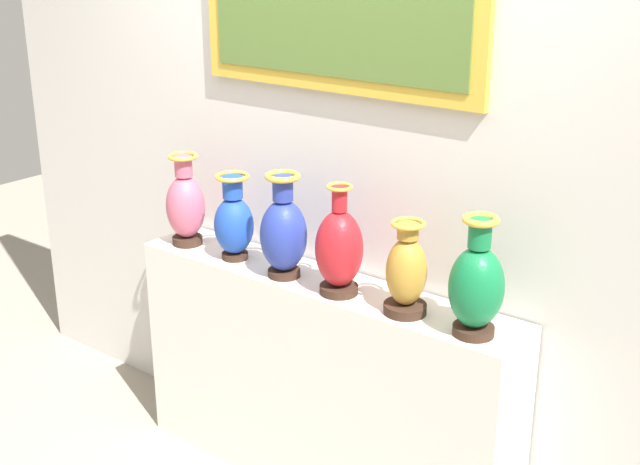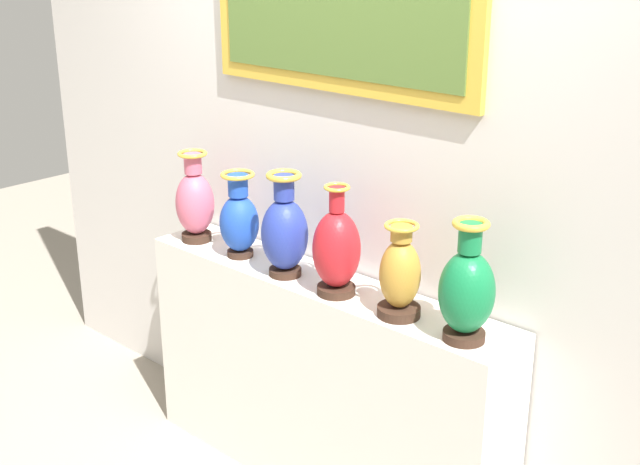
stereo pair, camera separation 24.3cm
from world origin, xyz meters
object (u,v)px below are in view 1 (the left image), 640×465
(vase_rose, at_px, (186,205))
(vase_ochre, at_px, (406,273))
(vase_cobalt, at_px, (283,232))
(vase_emerald, at_px, (476,285))
(vase_crimson, at_px, (339,249))
(vase_sapphire, at_px, (234,222))

(vase_rose, bearing_deg, vase_ochre, -0.70)
(vase_cobalt, relative_size, vase_ochre, 1.22)
(vase_emerald, bearing_deg, vase_ochre, 179.59)
(vase_cobalt, height_order, vase_crimson, vase_crimson)
(vase_rose, height_order, vase_sapphire, vase_rose)
(vase_cobalt, distance_m, vase_emerald, 0.84)
(vase_sapphire, xyz_separation_m, vase_cobalt, (0.29, -0.02, 0.02))
(vase_sapphire, xyz_separation_m, vase_emerald, (1.13, -0.02, 0.02))
(vase_sapphire, distance_m, vase_emerald, 1.13)
(vase_cobalt, distance_m, vase_ochre, 0.57)
(vase_ochre, bearing_deg, vase_crimson, -178.97)
(vase_rose, distance_m, vase_sapphire, 0.28)
(vase_crimson, bearing_deg, vase_rose, 178.70)
(vase_ochre, bearing_deg, vase_cobalt, -179.57)
(vase_rose, height_order, vase_crimson, vase_crimson)
(vase_sapphire, height_order, vase_ochre, vase_sapphire)
(vase_cobalt, height_order, vase_emerald, vase_emerald)
(vase_sapphire, bearing_deg, vase_cobalt, -3.82)
(vase_sapphire, bearing_deg, vase_rose, -179.79)
(vase_rose, xyz_separation_m, vase_sapphire, (0.28, 0.00, -0.02))
(vase_rose, distance_m, vase_emerald, 1.41)
(vase_crimson, relative_size, vase_emerald, 1.00)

